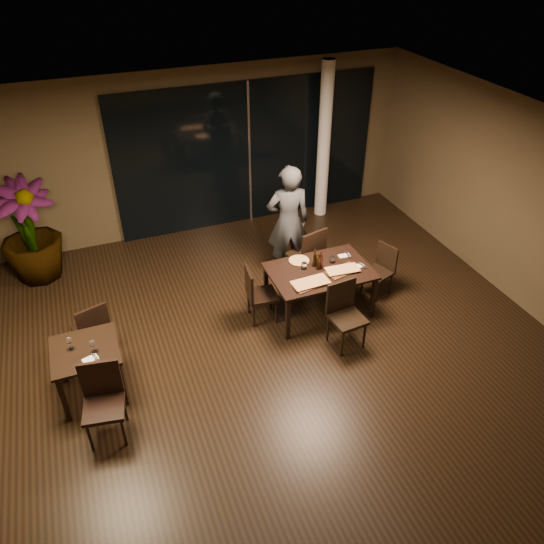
{
  "coord_description": "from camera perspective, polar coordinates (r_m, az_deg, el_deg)",
  "views": [
    {
      "loc": [
        -1.99,
        -4.94,
        5.18
      ],
      "look_at": [
        0.16,
        0.61,
        1.05
      ],
      "focal_mm": 35.0,
      "sensor_mm": 36.0,
      "label": 1
    }
  ],
  "objects": [
    {
      "name": "ground",
      "position": [
        7.43,
        0.52,
        -9.45
      ],
      "size": [
        8.0,
        8.0,
        0.0
      ],
      "primitive_type": "plane",
      "color": "black",
      "rests_on": "ground"
    },
    {
      "name": "chair_side_near",
      "position": [
        6.52,
        -17.72,
        -12.69
      ],
      "size": [
        0.53,
        0.53,
        0.99
      ],
      "rotation": [
        0.0,
        0.0,
        -0.16
      ],
      "color": "black",
      "rests_on": "ground"
    },
    {
      "name": "tumbler_left",
      "position": [
        7.83,
        3.48,
        0.67
      ],
      "size": [
        0.08,
        0.08,
        0.1
      ],
      "primitive_type": "cylinder",
      "color": "white",
      "rests_on": "main_table"
    },
    {
      "name": "tumbler_right",
      "position": [
        8.01,
        6.51,
        1.36
      ],
      "size": [
        0.08,
        0.08,
        0.1
      ],
      "primitive_type": "cylinder",
      "color": "white",
      "rests_on": "main_table"
    },
    {
      "name": "pizza_board_left",
      "position": [
        7.54,
        4.16,
        -1.26
      ],
      "size": [
        0.58,
        0.36,
        0.01
      ],
      "primitive_type": "cube",
      "rotation": [
        0.0,
        0.0,
        0.18
      ],
      "color": "#482617",
      "rests_on": "main_table"
    },
    {
      "name": "ceiling",
      "position": [
        5.75,
        0.68,
        12.67
      ],
      "size": [
        8.0,
        8.0,
        0.04
      ],
      "primitive_type": "cube",
      "color": "silver",
      "rests_on": "wall_back"
    },
    {
      "name": "column",
      "position": [
        10.33,
        5.62,
        13.72
      ],
      "size": [
        0.24,
        0.24,
        3.0
      ],
      "primitive_type": "cylinder",
      "color": "white",
      "rests_on": "ground"
    },
    {
      "name": "wall_back",
      "position": [
        9.92,
        -8.32,
        12.62
      ],
      "size": [
        8.0,
        0.1,
        3.0
      ],
      "primitive_type": "cube",
      "color": "#473B26",
      "rests_on": "ground"
    },
    {
      "name": "napkin_far",
      "position": [
        8.2,
        7.78,
        1.74
      ],
      "size": [
        0.19,
        0.12,
        0.01
      ],
      "primitive_type": "cube",
      "rotation": [
        0.0,
        0.0,
        -0.09
      ],
      "color": "white",
      "rests_on": "main_table"
    },
    {
      "name": "chair_side_far",
      "position": [
        7.54,
        -18.75,
        -5.72
      ],
      "size": [
        0.53,
        0.53,
        0.92
      ],
      "rotation": [
        0.0,
        0.0,
        3.45
      ],
      "color": "black",
      "rests_on": "ground"
    },
    {
      "name": "potted_plant",
      "position": [
        9.39,
        -24.7,
        3.95
      ],
      "size": [
        1.2,
        1.2,
        1.72
      ],
      "primitive_type": "imported",
      "rotation": [
        0.0,
        0.0,
        0.34
      ],
      "color": "#1D4517",
      "rests_on": "ground"
    },
    {
      "name": "wine_glass_a",
      "position": [
        6.88,
        -20.89,
        -7.22
      ],
      "size": [
        0.08,
        0.08,
        0.18
      ],
      "primitive_type": null,
      "color": "white",
      "rests_on": "side_table"
    },
    {
      "name": "wall_right",
      "position": [
        8.63,
        26.58,
        5.65
      ],
      "size": [
        0.1,
        8.0,
        3.0
      ],
      "primitive_type": "cube",
      "color": "#473B26",
      "rests_on": "ground"
    },
    {
      "name": "wine_glass_b",
      "position": [
        6.75,
        -18.68,
        -7.59
      ],
      "size": [
        0.08,
        0.08,
        0.18
      ],
      "primitive_type": null,
      "color": "white",
      "rests_on": "side_table"
    },
    {
      "name": "oblong_pizza_right",
      "position": [
        7.84,
        7.58,
        0.23
      ],
      "size": [
        0.49,
        0.26,
        0.02
      ],
      "primitive_type": null,
      "rotation": [
        0.0,
        0.0,
        -0.08
      ],
      "color": "maroon",
      "rests_on": "pizza_board_right"
    },
    {
      "name": "chair_main_far",
      "position": [
        8.52,
        3.97,
        1.98
      ],
      "size": [
        0.59,
        0.59,
        1.04
      ],
      "rotation": [
        0.0,
        0.0,
        3.4
      ],
      "color": "black",
      "rests_on": "ground"
    },
    {
      "name": "napkin_near",
      "position": [
        7.98,
        9.26,
        0.6
      ],
      "size": [
        0.2,
        0.14,
        0.01
      ],
      "primitive_type": "cube",
      "rotation": [
        0.0,
        0.0,
        0.24
      ],
      "color": "white",
      "rests_on": "main_table"
    },
    {
      "name": "oblong_pizza_left",
      "position": [
        7.53,
        4.16,
        -1.16
      ],
      "size": [
        0.53,
        0.27,
        0.02
      ],
      "primitive_type": null,
      "rotation": [
        0.0,
        0.0,
        0.04
      ],
      "color": "maroon",
      "rests_on": "pizza_board_left"
    },
    {
      "name": "window_panel",
      "position": [
        10.14,
        -2.52,
        12.54
      ],
      "size": [
        5.0,
        0.06,
        2.7
      ],
      "primitive_type": "cube",
      "color": "black",
      "rests_on": "ground"
    },
    {
      "name": "round_pizza",
      "position": [
        8.02,
        2.93,
        1.22
      ],
      "size": [
        0.3,
        0.3,
        0.01
      ],
      "primitive_type": "cylinder",
      "color": "#B92F14",
      "rests_on": "main_table"
    },
    {
      "name": "bottle_c",
      "position": [
        7.85,
        4.61,
        1.52
      ],
      "size": [
        0.06,
        0.06,
        0.28
      ],
      "primitive_type": null,
      "color": "black",
      "rests_on": "main_table"
    },
    {
      "name": "pizza_board_right",
      "position": [
        7.85,
        7.57,
        0.13
      ],
      "size": [
        0.55,
        0.36,
        0.01
      ],
      "primitive_type": "cube",
      "rotation": [
        0.0,
        0.0,
        0.24
      ],
      "color": "#432915",
      "rests_on": "main_table"
    },
    {
      "name": "side_napkin",
      "position": [
        6.71,
        -18.96,
        -8.87
      ],
      "size": [
        0.2,
        0.16,
        0.01
      ],
      "primitive_type": "cube",
      "rotation": [
        0.0,
        0.0,
        0.3
      ],
      "color": "silver",
      "rests_on": "side_table"
    },
    {
      "name": "main_table",
      "position": [
        7.89,
        5.16,
        -0.24
      ],
      "size": [
        1.5,
        1.0,
        0.75
      ],
      "color": "black",
      "rests_on": "ground"
    },
    {
      "name": "side_table",
      "position": [
        6.96,
        -19.35,
        -8.63
      ],
      "size": [
        0.8,
        0.8,
        0.75
      ],
      "color": "black",
      "rests_on": "ground"
    },
    {
      "name": "chair_main_right",
      "position": [
        8.55,
        11.7,
        0.52
      ],
      "size": [
        0.5,
        0.5,
        0.84
      ],
      "rotation": [
        0.0,
        0.0,
        -1.24
      ],
      "color": "black",
      "rests_on": "ground"
    },
    {
      "name": "chair_main_left",
      "position": [
        7.79,
        -1.66,
        -2.17
      ],
      "size": [
        0.46,
        0.46,
        0.9
      ],
      "rotation": [
        0.0,
        0.0,
        1.46
      ],
      "color": "black",
      "rests_on": "ground"
    },
    {
      "name": "diner",
      "position": [
        8.6,
        1.74,
        5.41
      ],
      "size": [
        0.72,
        0.54,
        1.94
      ],
      "primitive_type": "imported",
      "rotation": [
        0.0,
        0.0,
        2.98
      ],
      "color": "#2F3135",
      "rests_on": "ground"
    },
    {
      "name": "bottle_a",
      "position": [
        7.79,
        5.02,
        1.15
      ],
      "size": [
        0.06,
        0.06,
        0.27
      ],
      "primitive_type": null,
      "color": "black",
      "rests_on": "main_table"
    },
    {
      "name": "bottle_b",
      "position": [
        7.8,
        5.27,
        1.28
      ],
      "size": [
        0.06,
        0.06,
        0.29
      ],
      "primitive_type": null,
      "color": "black",
      "rests_on": "main_table"
    },
    {
      "name": "chair_main_near",
      "position": [
        7.44,
        7.79,
        -4.15
      ],
      "size": [
        0.49,
        0.49,
        0.97
      ],
      "rotation": [
        0.0,
        0.0,
        0.1
      ],
      "color": "black",
      "rests_on": "ground"
    }
  ]
}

